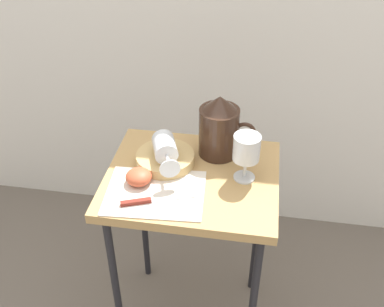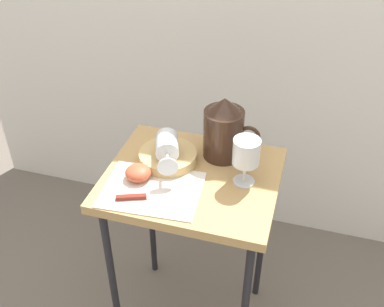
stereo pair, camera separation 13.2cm
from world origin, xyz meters
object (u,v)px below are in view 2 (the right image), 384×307
(table, at_px, (192,195))
(knife, at_px, (143,197))
(pitcher, at_px, (224,133))
(wine_glass_tipped_near, at_px, (167,146))
(wine_glass_upright, at_px, (246,154))
(apple_half_left, at_px, (138,173))
(basket_tray, at_px, (168,157))

(table, xyz_separation_m, knife, (-0.10, -0.14, 0.09))
(knife, bearing_deg, pitcher, 58.41)
(table, xyz_separation_m, wine_glass_tipped_near, (-0.09, 0.03, 0.15))
(pitcher, xyz_separation_m, knife, (-0.16, -0.27, -0.07))
(wine_glass_tipped_near, bearing_deg, knife, -94.82)
(wine_glass_upright, xyz_separation_m, wine_glass_tipped_near, (-0.24, 0.02, -0.03))
(wine_glass_tipped_near, xyz_separation_m, apple_half_left, (-0.06, -0.09, -0.04))
(pitcher, bearing_deg, apple_half_left, -137.99)
(basket_tray, relative_size, apple_half_left, 2.32)
(basket_tray, distance_m, wine_glass_tipped_near, 0.05)
(basket_tray, bearing_deg, wine_glass_upright, -7.22)
(pitcher, bearing_deg, knife, -121.59)
(wine_glass_upright, bearing_deg, knife, -148.88)
(table, relative_size, basket_tray, 3.91)
(wine_glass_tipped_near, bearing_deg, pitcher, 33.04)
(apple_half_left, bearing_deg, knife, -59.98)
(wine_glass_tipped_near, bearing_deg, table, -18.25)
(knife, bearing_deg, wine_glass_upright, 31.12)
(table, distance_m, wine_glass_upright, 0.24)
(table, bearing_deg, wine_glass_tipped_near, 161.75)
(basket_tray, height_order, knife, basket_tray)
(table, height_order, wine_glass_upright, wine_glass_upright)
(pitcher, xyz_separation_m, apple_half_left, (-0.21, -0.19, -0.06))
(basket_tray, bearing_deg, apple_half_left, -117.63)
(basket_tray, xyz_separation_m, wine_glass_tipped_near, (0.00, -0.02, 0.05))
(table, height_order, apple_half_left, apple_half_left)
(wine_glass_upright, relative_size, apple_half_left, 1.92)
(pitcher, bearing_deg, wine_glass_tipped_near, -146.96)
(wine_glass_tipped_near, distance_m, apple_half_left, 0.12)
(table, distance_m, wine_glass_tipped_near, 0.18)
(wine_glass_tipped_near, distance_m, knife, 0.18)
(table, bearing_deg, basket_tray, 154.27)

